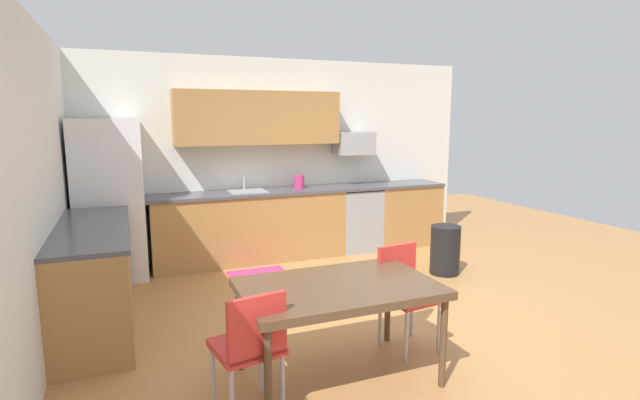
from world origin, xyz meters
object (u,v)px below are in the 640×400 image
oven_range (356,218)px  chair_far_side (251,343)px  refrigerator (109,200)px  chair_near_table (405,288)px  kettle (299,182)px  trash_bin (445,250)px  dining_table (338,292)px  microwave (354,143)px

oven_range → chair_far_side: size_ratio=1.07×
refrigerator → chair_near_table: bearing=-51.0°
refrigerator → kettle: size_ratio=9.46×
chair_far_side → trash_bin: 3.52m
oven_range → dining_table: bearing=-118.2°
trash_bin → kettle: (-1.36, 1.50, 0.72)m
dining_table → kettle: kettle is taller
chair_near_table → trash_bin: 2.10m
oven_range → refrigerator: bearing=-178.6°
dining_table → oven_range: bearing=61.8°
microwave → kettle: bearing=-176.7°
microwave → dining_table: size_ratio=0.39×
oven_range → dining_table: oven_range is taller
chair_near_table → kettle: 3.00m
oven_range → dining_table: size_ratio=0.65×
oven_range → chair_near_table: 3.07m
oven_range → dining_table: 3.60m
microwave → chair_near_table: bearing=-108.1°
dining_table → chair_near_table: chair_near_table is taller
microwave → oven_range: bearing=-90.0°
microwave → refrigerator: bearing=-176.8°
dining_table → chair_far_side: size_ratio=1.65×
dining_table → chair_far_side: 0.76m
refrigerator → trash_bin: refrigerator is taller
oven_range → microwave: 1.09m
dining_table → kettle: 3.35m
oven_range → chair_near_table: (-0.98, -2.91, 0.05)m
chair_near_table → microwave: bearing=71.9°
oven_range → trash_bin: (0.51, -1.45, -0.16)m
kettle → dining_table: bearing=-104.8°
refrigerator → microwave: size_ratio=3.50×
microwave → trash_bin: 2.05m
refrigerator → chair_far_side: 3.46m
dining_table → trash_bin: size_ratio=2.33×
chair_near_table → dining_table: bearing=-160.0°
chair_near_table → chair_far_side: same height
trash_bin → microwave: bearing=108.2°
chair_far_side → kettle: 3.82m
kettle → oven_range: bearing=-3.3°
trash_bin → kettle: 2.15m
oven_range → kettle: kettle is taller
refrigerator → chair_near_table: size_ratio=2.23×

